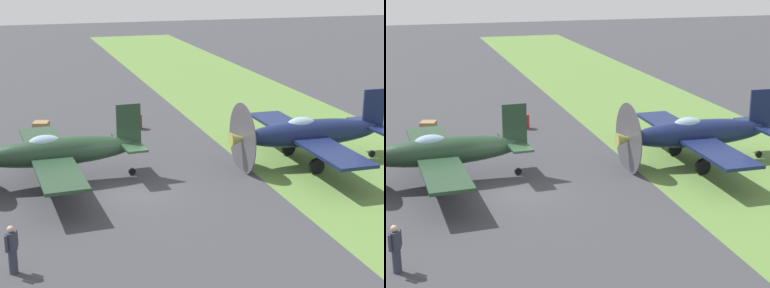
{
  "view_description": "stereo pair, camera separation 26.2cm",
  "coord_description": "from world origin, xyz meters",
  "views": [
    {
      "loc": [
        -26.66,
        5.14,
        10.18
      ],
      "look_at": [
        1.75,
        -3.39,
        1.48
      ],
      "focal_mm": 59.01,
      "sensor_mm": 36.0,
      "label": 1
    },
    {
      "loc": [
        -26.74,
        4.89,
        10.18
      ],
      "look_at": [
        1.75,
        -3.39,
        1.48
      ],
      "focal_mm": 59.01,
      "sensor_mm": 36.0,
      "label": 2
    }
  ],
  "objects": [
    {
      "name": "supply_crate",
      "position": [
        11.77,
        3.26,
        0.32
      ],
      "size": [
        1.12,
        1.12,
        0.64
      ],
      "primitive_type": "cube",
      "rotation": [
        0.0,
        0.0,
        1.28
      ],
      "color": "olive",
      "rests_on": "ground"
    },
    {
      "name": "fuel_drum",
      "position": [
        10.89,
        -2.56,
        0.45
      ],
      "size": [
        0.6,
        0.6,
        0.9
      ],
      "primitive_type": "cylinder",
      "color": "maroon",
      "rests_on": "ground"
    },
    {
      "name": "grass_verge",
      "position": [
        0.0,
        -11.82,
        0.0
      ],
      "size": [
        120.0,
        11.0,
        0.01
      ],
      "primitive_type": "cube",
      "color": "#567A38",
      "rests_on": "ground"
    },
    {
      "name": "ground_crew_chief",
      "position": [
        -6.55,
        5.38,
        0.91
      ],
      "size": [
        0.51,
        0.44,
        1.73
      ],
      "rotation": [
        0.0,
        0.0,
        5.59
      ],
      "color": "#2D3342",
      "rests_on": "ground"
    },
    {
      "name": "airplane_wingman",
      "position": [
        1.45,
        -9.61,
        1.62
      ],
      "size": [
        10.79,
        8.6,
        3.88
      ],
      "rotation": [
        0.0,
        0.0,
        0.0
      ],
      "color": "#141E47",
      "rests_on": "ground"
    },
    {
      "name": "airplane_lead",
      "position": [
        2.05,
        3.16,
        1.57
      ],
      "size": [
        10.5,
        8.3,
        3.74
      ],
      "rotation": [
        0.0,
        0.0,
        0.06
      ],
      "color": "#233D28",
      "rests_on": "ground"
    },
    {
      "name": "ground_plane",
      "position": [
        0.0,
        0.0,
        0.0
      ],
      "size": [
        160.0,
        160.0,
        0.0
      ],
      "primitive_type": "plane",
      "color": "#38383D"
    }
  ]
}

